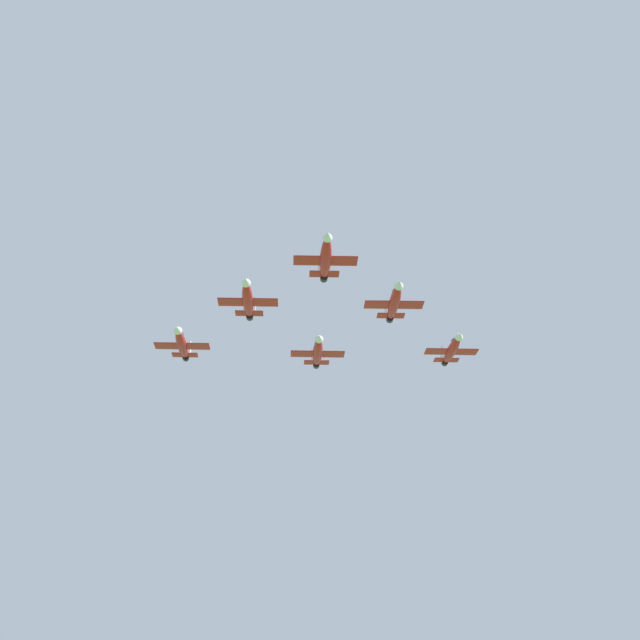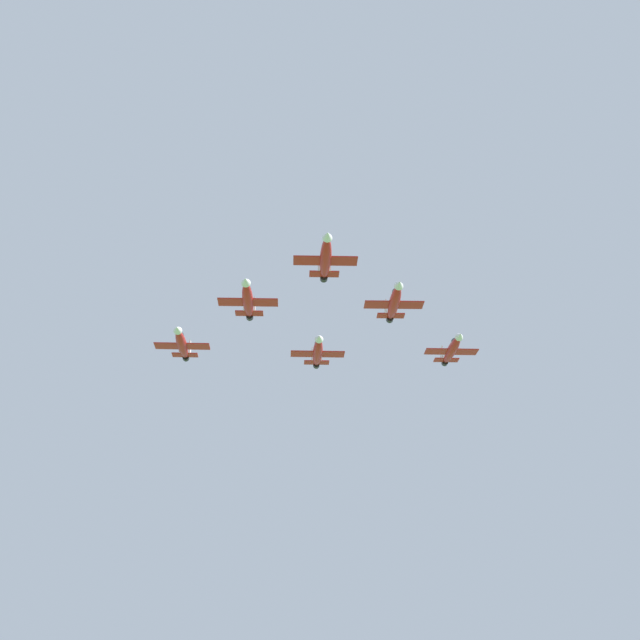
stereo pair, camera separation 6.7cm
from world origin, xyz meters
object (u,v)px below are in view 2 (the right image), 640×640
at_px(jet_lead, 326,258).
at_px(jet_slot_rear, 318,352).
at_px(jet_right_wingman, 248,300).
at_px(jet_right_outer, 182,344).
at_px(jet_left_outer, 452,349).
at_px(jet_left_wingman, 394,302).

bearing_deg(jet_lead, jet_slot_rear, -179.24).
height_order(jet_lead, jet_right_wingman, jet_lead).
distance_m(jet_right_outer, jet_slot_rear, 26.74).
relative_size(jet_left_outer, jet_right_outer, 0.97).
xyz_separation_m(jet_right_wingman, jet_left_outer, (26.90, -33.59, -3.40)).
bearing_deg(jet_left_outer, jet_right_outer, -90.16).
xyz_separation_m(jet_lead, jet_right_wingman, (11.04, 17.42, -1.15)).
distance_m(jet_right_wingman, jet_left_outer, 43.17).
bearing_deg(jet_left_outer, jet_slot_rear, -90.16).
relative_size(jet_lead, jet_left_outer, 1.02).
relative_size(jet_lead, jet_slot_rear, 1.01).
height_order(jet_left_wingman, jet_left_outer, jet_left_wingman).
bearing_deg(jet_right_outer, jet_lead, 40.24).
bearing_deg(jet_slot_rear, jet_left_wingman, 40.69).
height_order(jet_left_wingman, jet_slot_rear, jet_left_wingman).
relative_size(jet_left_wingman, jet_left_outer, 1.04).
xyz_separation_m(jet_right_wingman, jet_right_outer, (11.04, 17.42, -3.05)).
distance_m(jet_lead, jet_left_outer, 41.49).
height_order(jet_left_outer, jet_slot_rear, jet_left_outer).
bearing_deg(jet_lead, jet_right_wingman, -138.87).
relative_size(jet_left_wingman, jet_slot_rear, 1.02).
distance_m(jet_left_wingman, jet_slot_rear, 21.06).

